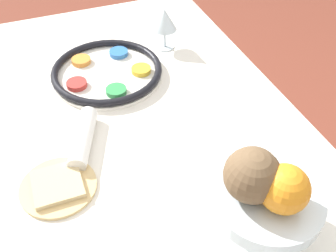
{
  "coord_description": "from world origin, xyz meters",
  "views": [
    {
      "loc": [
        0.65,
        -0.19,
        1.39
      ],
      "look_at": [
        0.02,
        0.05,
        0.76
      ],
      "focal_mm": 42.0,
      "sensor_mm": 36.0,
      "label": 1
    }
  ],
  "objects_px": {
    "wine_glass": "(165,21)",
    "fruit_stand": "(266,203)",
    "seder_plate": "(107,72)",
    "coconut": "(252,175)",
    "orange_fruit": "(284,189)",
    "napkin_roll": "(83,138)",
    "cup_mid": "(239,156)",
    "bread_plate": "(58,186)"
  },
  "relations": [
    {
      "from": "wine_glass",
      "to": "fruit_stand",
      "type": "height_order",
      "value": "wine_glass"
    },
    {
      "from": "seder_plate",
      "to": "coconut",
      "type": "xyz_separation_m",
      "value": [
        0.58,
        0.11,
        0.15
      ]
    },
    {
      "from": "orange_fruit",
      "to": "coconut",
      "type": "xyz_separation_m",
      "value": [
        -0.04,
        -0.04,
        0.01
      ]
    },
    {
      "from": "seder_plate",
      "to": "wine_glass",
      "type": "relative_size",
      "value": 2.43
    },
    {
      "from": "wine_glass",
      "to": "napkin_roll",
      "type": "height_order",
      "value": "wine_glass"
    },
    {
      "from": "seder_plate",
      "to": "orange_fruit",
      "type": "relative_size",
      "value": 3.7
    },
    {
      "from": "orange_fruit",
      "to": "wine_glass",
      "type": "bearing_deg",
      "value": 175.06
    },
    {
      "from": "orange_fruit",
      "to": "coconut",
      "type": "bearing_deg",
      "value": -136.97
    },
    {
      "from": "orange_fruit",
      "to": "coconut",
      "type": "relative_size",
      "value": 0.87
    },
    {
      "from": "fruit_stand",
      "to": "coconut",
      "type": "distance_m",
      "value": 0.08
    },
    {
      "from": "seder_plate",
      "to": "coconut",
      "type": "height_order",
      "value": "coconut"
    },
    {
      "from": "fruit_stand",
      "to": "cup_mid",
      "type": "bearing_deg",
      "value": 165.82
    },
    {
      "from": "wine_glass",
      "to": "napkin_roll",
      "type": "bearing_deg",
      "value": -44.89
    },
    {
      "from": "wine_glass",
      "to": "fruit_stand",
      "type": "distance_m",
      "value": 0.69
    },
    {
      "from": "seder_plate",
      "to": "bread_plate",
      "type": "bearing_deg",
      "value": -29.51
    },
    {
      "from": "orange_fruit",
      "to": "coconut",
      "type": "height_order",
      "value": "coconut"
    },
    {
      "from": "cup_mid",
      "to": "coconut",
      "type": "bearing_deg",
      "value": -26.47
    },
    {
      "from": "fruit_stand",
      "to": "napkin_roll",
      "type": "height_order",
      "value": "fruit_stand"
    },
    {
      "from": "fruit_stand",
      "to": "wine_glass",
      "type": "bearing_deg",
      "value": 174.34
    },
    {
      "from": "seder_plate",
      "to": "cup_mid",
      "type": "xyz_separation_m",
      "value": [
        0.44,
        0.18,
        0.02
      ]
    },
    {
      "from": "coconut",
      "to": "napkin_roll",
      "type": "xyz_separation_m",
      "value": [
        -0.34,
        -0.23,
        -0.14
      ]
    },
    {
      "from": "seder_plate",
      "to": "cup_mid",
      "type": "height_order",
      "value": "cup_mid"
    },
    {
      "from": "fruit_stand",
      "to": "orange_fruit",
      "type": "distance_m",
      "value": 0.07
    },
    {
      "from": "napkin_roll",
      "to": "seder_plate",
      "type": "bearing_deg",
      "value": 153.88
    },
    {
      "from": "fruit_stand",
      "to": "cup_mid",
      "type": "distance_m",
      "value": 0.17
    },
    {
      "from": "bread_plate",
      "to": "cup_mid",
      "type": "distance_m",
      "value": 0.39
    },
    {
      "from": "seder_plate",
      "to": "orange_fruit",
      "type": "distance_m",
      "value": 0.66
    },
    {
      "from": "coconut",
      "to": "napkin_roll",
      "type": "height_order",
      "value": "coconut"
    },
    {
      "from": "orange_fruit",
      "to": "cup_mid",
      "type": "height_order",
      "value": "orange_fruit"
    },
    {
      "from": "seder_plate",
      "to": "orange_fruit",
      "type": "xyz_separation_m",
      "value": [
        0.62,
        0.15,
        0.14
      ]
    },
    {
      "from": "bread_plate",
      "to": "fruit_stand",
      "type": "bearing_deg",
      "value": 54.54
    },
    {
      "from": "wine_glass",
      "to": "coconut",
      "type": "xyz_separation_m",
      "value": [
        0.67,
        -0.1,
        0.07
      ]
    },
    {
      "from": "bread_plate",
      "to": "cup_mid",
      "type": "height_order",
      "value": "cup_mid"
    },
    {
      "from": "seder_plate",
      "to": "napkin_roll",
      "type": "xyz_separation_m",
      "value": [
        0.25,
        -0.12,
        0.01
      ]
    },
    {
      "from": "wine_glass",
      "to": "seder_plate",
      "type": "bearing_deg",
      "value": -68.11
    },
    {
      "from": "napkin_roll",
      "to": "cup_mid",
      "type": "xyz_separation_m",
      "value": [
        0.19,
        0.3,
        0.01
      ]
    },
    {
      "from": "bread_plate",
      "to": "napkin_roll",
      "type": "bearing_deg",
      "value": 143.53
    },
    {
      "from": "bread_plate",
      "to": "napkin_roll",
      "type": "xyz_separation_m",
      "value": [
        -0.11,
        0.08,
        0.01
      ]
    },
    {
      "from": "bread_plate",
      "to": "napkin_roll",
      "type": "relative_size",
      "value": 0.91
    },
    {
      "from": "napkin_roll",
      "to": "cup_mid",
      "type": "height_order",
      "value": "cup_mid"
    },
    {
      "from": "coconut",
      "to": "fruit_stand",
      "type": "bearing_deg",
      "value": 62.88
    },
    {
      "from": "wine_glass",
      "to": "bread_plate",
      "type": "xyz_separation_m",
      "value": [
        0.44,
        -0.41,
        -0.08
      ]
    }
  ]
}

